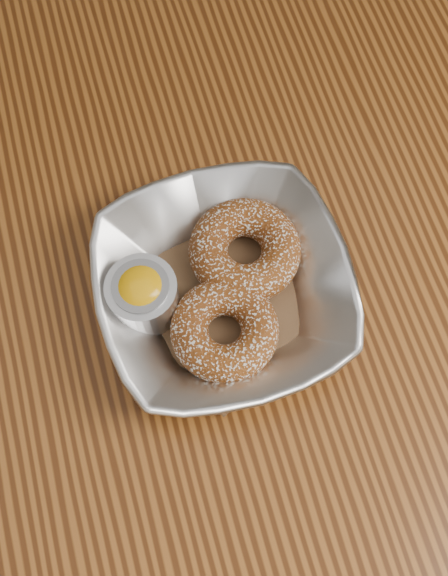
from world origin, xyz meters
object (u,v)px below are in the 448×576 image
object	(u,v)px
donut_back	(245,250)
ramekin	(143,295)
serving_bowl	(224,290)
donut_front	(225,330)
table	(241,286)

from	to	relation	value
donut_back	ramekin	distance (m)	0.09
serving_bowl	donut_back	size ratio (longest dim) A/B	2.19
ramekin	donut_back	bearing A→B (deg)	11.67
serving_bowl	donut_front	distance (m)	0.03
table	serving_bowl	xyz separation A→B (m)	(-0.03, -0.04, 0.12)
serving_bowl	donut_front	bearing A→B (deg)	-105.25
donut_front	ramekin	distance (m)	0.07
donut_front	donut_back	bearing A→B (deg)	60.34
table	serving_bowl	bearing A→B (deg)	-124.75
donut_back	donut_front	xyz separation A→B (m)	(-0.04, -0.06, -0.00)
donut_back	donut_front	world-z (taller)	donut_back
serving_bowl	donut_back	distance (m)	0.04
serving_bowl	ramekin	bearing A→B (deg)	171.05
ramekin	table	bearing A→B (deg)	19.66
table	serving_bowl	world-z (taller)	serving_bowl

